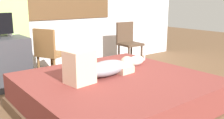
% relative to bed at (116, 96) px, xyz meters
% --- Properties ---
extents(ground_plane, '(16.00, 16.00, 0.00)m').
position_rel_bed_xyz_m(ground_plane, '(0.08, -0.18, -0.21)').
color(ground_plane, brown).
extents(bed, '(1.96, 1.88, 0.43)m').
position_rel_bed_xyz_m(bed, '(0.00, 0.00, 0.00)').
color(bed, brown).
rests_on(bed, ground).
extents(person_lying, '(0.94, 0.35, 0.34)m').
position_rel_bed_xyz_m(person_lying, '(-0.14, 0.10, 0.33)').
color(person_lying, '#8C939E').
rests_on(person_lying, bed).
extents(cat, '(0.36, 0.12, 0.21)m').
position_rel_bed_xyz_m(cat, '(0.51, 0.24, 0.29)').
color(cat, silver).
rests_on(cat, bed).
extents(cup, '(0.06, 0.06, 0.08)m').
position_rel_bed_xyz_m(cup, '(-0.58, 1.81, 0.57)').
color(cup, white).
rests_on(cup, desk).
extents(chair_by_desk, '(0.51, 0.51, 0.86)m').
position_rel_bed_xyz_m(chair_by_desk, '(-0.14, 1.42, 0.29)').
color(chair_by_desk, brown).
rests_on(chair_by_desk, ground).
extents(chair_spare, '(0.40, 0.40, 0.86)m').
position_rel_bed_xyz_m(chair_spare, '(1.47, 1.46, 0.29)').
color(chair_spare, '#4C3828').
rests_on(chair_spare, ground).
extents(curtain_left, '(0.44, 0.06, 2.43)m').
position_rel_bed_xyz_m(curtain_left, '(-0.44, 1.98, 1.00)').
color(curtain_left, '#ADCC75').
rests_on(curtain_left, ground).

